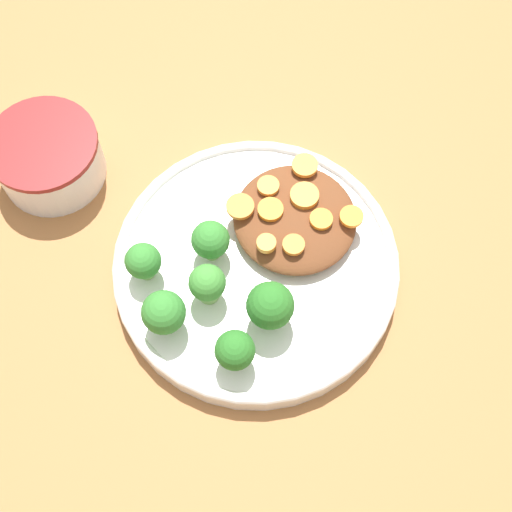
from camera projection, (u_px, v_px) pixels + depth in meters
ground_plane at (256, 272)px, 0.68m from camera, size 4.00×4.00×0.00m
plate at (256, 266)px, 0.67m from camera, size 0.27×0.27×0.03m
dip_bowl at (47, 156)px, 0.70m from camera, size 0.11×0.11×0.06m
stew_mound at (295, 219)px, 0.67m from camera, size 0.12×0.12×0.02m
broccoli_floret_0 at (204, 280)px, 0.63m from camera, size 0.03×0.03×0.05m
broccoli_floret_1 at (270, 306)px, 0.61m from camera, size 0.04×0.04×0.05m
broccoli_floret_2 at (143, 262)px, 0.64m from camera, size 0.03×0.03×0.04m
broccoli_floret_3 at (235, 351)px, 0.60m from camera, size 0.03×0.03×0.05m
broccoli_floret_4 at (161, 309)px, 0.61m from camera, size 0.04×0.04×0.05m
broccoli_floret_5 at (211, 241)px, 0.64m from camera, size 0.04×0.04×0.05m
carrot_slice_0 at (321, 219)px, 0.65m from camera, size 0.02×0.02×0.00m
carrot_slice_1 at (270, 209)px, 0.66m from camera, size 0.02×0.02×0.00m
carrot_slice_2 at (305, 165)px, 0.68m from camera, size 0.03×0.03×0.00m
carrot_slice_3 at (268, 186)px, 0.67m from camera, size 0.02×0.02×0.00m
carrot_slice_4 at (264, 240)px, 0.64m from camera, size 0.02×0.02×0.01m
carrot_slice_5 at (351, 217)px, 0.66m from camera, size 0.02×0.02×0.00m
carrot_slice_6 at (294, 245)px, 0.64m from camera, size 0.02×0.02×0.00m
carrot_slice_7 at (304, 196)px, 0.66m from camera, size 0.03×0.03×0.01m
carrot_slice_8 at (240, 206)px, 0.66m from camera, size 0.03×0.03×0.00m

